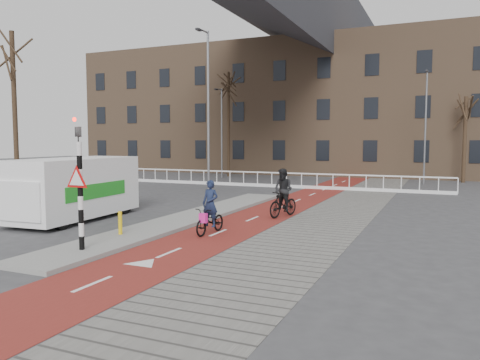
% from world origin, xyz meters
% --- Properties ---
extents(ground, '(120.00, 120.00, 0.00)m').
position_xyz_m(ground, '(0.00, 0.00, 0.00)').
color(ground, '#38383A').
rests_on(ground, ground).
extents(bike_lane, '(2.50, 60.00, 0.01)m').
position_xyz_m(bike_lane, '(1.50, 10.00, 0.01)').
color(bike_lane, maroon).
rests_on(bike_lane, ground).
extents(sidewalk, '(3.00, 60.00, 0.01)m').
position_xyz_m(sidewalk, '(4.30, 10.00, 0.01)').
color(sidewalk, slate).
rests_on(sidewalk, ground).
extents(curb_island, '(1.80, 16.00, 0.12)m').
position_xyz_m(curb_island, '(-0.70, 4.00, 0.06)').
color(curb_island, gray).
rests_on(curb_island, ground).
extents(traffic_signal, '(0.80, 0.80, 3.68)m').
position_xyz_m(traffic_signal, '(-0.60, -2.02, 1.99)').
color(traffic_signal, black).
rests_on(traffic_signal, curb_island).
extents(bollard, '(0.12, 0.12, 0.72)m').
position_xyz_m(bollard, '(-0.94, 0.06, 0.48)').
color(bollard, yellow).
rests_on(bollard, curb_island).
extents(cyclist_near, '(0.67, 1.68, 1.75)m').
position_xyz_m(cyclist_near, '(1.35, 1.73, 0.59)').
color(cyclist_near, black).
rests_on(cyclist_near, bike_lane).
extents(cyclist_far, '(1.00, 1.85, 1.92)m').
position_xyz_m(cyclist_far, '(2.45, 5.90, 0.80)').
color(cyclist_far, black).
rests_on(cyclist_far, bike_lane).
extents(van, '(2.54, 5.62, 2.36)m').
position_xyz_m(van, '(-4.71, 2.16, 1.24)').
color(van, white).
rests_on(van, ground).
extents(railing, '(28.00, 0.10, 0.99)m').
position_xyz_m(railing, '(-5.00, 17.00, 0.31)').
color(railing, silver).
rests_on(railing, ground).
extents(townhouse_row, '(46.00, 10.00, 15.90)m').
position_xyz_m(townhouse_row, '(-3.00, 32.00, 7.81)').
color(townhouse_row, '#7F6047').
rests_on(townhouse_row, ground).
extents(tree_left, '(0.25, 0.25, 8.70)m').
position_xyz_m(tree_left, '(-12.55, 6.36, 4.35)').
color(tree_left, black).
rests_on(tree_left, ground).
extents(tree_mid, '(0.24, 0.24, 8.73)m').
position_xyz_m(tree_mid, '(-8.47, 24.23, 4.36)').
color(tree_mid, black).
rests_on(tree_mid, ground).
extents(tree_right, '(0.27, 0.27, 6.16)m').
position_xyz_m(tree_right, '(9.56, 25.71, 3.08)').
color(tree_right, black).
rests_on(tree_right, ground).
extents(streetlight_near, '(0.12, 0.12, 8.61)m').
position_xyz_m(streetlight_near, '(-3.04, 10.10, 4.31)').
color(streetlight_near, slate).
rests_on(streetlight_near, ground).
extents(streetlight_left, '(0.12, 0.12, 7.19)m').
position_xyz_m(streetlight_left, '(-8.35, 22.67, 3.59)').
color(streetlight_left, slate).
rests_on(streetlight_left, ground).
extents(streetlight_right, '(0.12, 0.12, 7.81)m').
position_xyz_m(streetlight_right, '(6.99, 23.38, 3.91)').
color(streetlight_right, slate).
rests_on(streetlight_right, ground).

